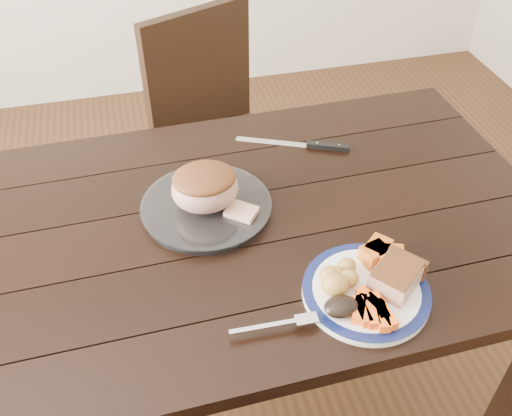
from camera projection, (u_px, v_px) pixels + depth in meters
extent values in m
plane|color=#472B16|center=(231.00, 392.00, 1.85)|extent=(4.00, 4.00, 0.00)
cube|color=black|center=(222.00, 230.00, 1.37)|extent=(1.62, 0.93, 0.04)
cube|color=black|center=(401.00, 200.00, 2.02)|extent=(0.07, 0.07, 0.71)
cube|color=black|center=(234.00, 157.00, 2.05)|extent=(0.55, 0.55, 0.04)
cube|color=black|center=(198.00, 73.00, 2.01)|extent=(0.40, 0.20, 0.46)
cube|color=black|center=(244.00, 166.00, 2.40)|extent=(0.04, 0.04, 0.43)
cube|color=black|center=(301.00, 212.00, 2.19)|extent=(0.04, 0.04, 0.43)
cube|color=black|center=(171.00, 200.00, 2.24)|extent=(0.04, 0.04, 0.43)
cube|color=black|center=(224.00, 253.00, 2.02)|extent=(0.04, 0.04, 0.43)
cylinder|color=white|center=(366.00, 292.00, 1.19)|extent=(0.27, 0.27, 0.02)
torus|color=#0D1542|center=(366.00, 289.00, 1.18)|extent=(0.27, 0.27, 0.02)
cylinder|color=white|center=(207.00, 208.00, 1.38)|extent=(0.31, 0.31, 0.02)
cube|color=tan|center=(396.00, 277.00, 1.17)|extent=(0.13, 0.13, 0.05)
ellipsoid|color=gold|center=(330.00, 274.00, 1.18)|extent=(0.04, 0.04, 0.04)
ellipsoid|color=gold|center=(337.00, 275.00, 1.18)|extent=(0.04, 0.04, 0.03)
ellipsoid|color=gold|center=(347.00, 266.00, 1.20)|extent=(0.04, 0.04, 0.03)
ellipsoid|color=gold|center=(335.00, 285.00, 1.15)|extent=(0.06, 0.05, 0.05)
ellipsoid|color=gold|center=(348.00, 278.00, 1.18)|extent=(0.04, 0.04, 0.04)
cube|color=#FF6015|center=(370.00, 300.00, 1.14)|extent=(0.04, 0.07, 0.02)
cube|color=#FF6015|center=(385.00, 314.00, 1.12)|extent=(0.03, 0.07, 0.02)
cube|color=#FF6015|center=(361.00, 311.00, 1.12)|extent=(0.02, 0.07, 0.02)
cube|color=#FF6015|center=(379.00, 307.00, 1.13)|extent=(0.02, 0.07, 0.02)
cube|color=#FF6015|center=(359.00, 309.00, 1.13)|extent=(0.05, 0.07, 0.02)
cube|color=#FF6015|center=(382.00, 316.00, 1.11)|extent=(0.04, 0.07, 0.02)
cube|color=#FF6015|center=(371.00, 313.00, 1.12)|extent=(0.03, 0.07, 0.02)
cube|color=orange|center=(378.00, 249.00, 1.24)|extent=(0.07, 0.07, 0.04)
cube|color=orange|center=(390.00, 257.00, 1.22)|extent=(0.07, 0.06, 0.04)
cube|color=orange|center=(375.00, 255.00, 1.22)|extent=(0.07, 0.06, 0.04)
ellipsoid|color=black|center=(341.00, 307.00, 1.12)|extent=(0.07, 0.05, 0.03)
cube|color=silver|center=(264.00, 327.00, 1.11)|extent=(0.14, 0.01, 0.00)
cube|color=silver|center=(307.00, 319.00, 1.12)|extent=(0.05, 0.03, 0.00)
ellipsoid|color=tan|center=(205.00, 189.00, 1.34)|extent=(0.16, 0.14, 0.10)
cube|color=tan|center=(242.00, 212.00, 1.35)|extent=(0.09, 0.09, 0.02)
cube|color=silver|center=(271.00, 142.00, 1.60)|extent=(0.19, 0.10, 0.00)
cube|color=black|center=(328.00, 146.00, 1.58)|extent=(0.12, 0.07, 0.01)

